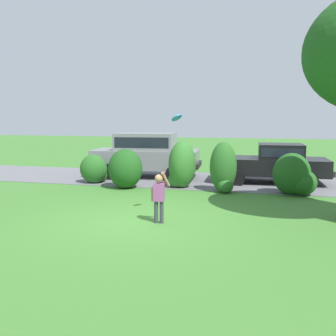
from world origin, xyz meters
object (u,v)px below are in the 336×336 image
object	(u,v)px
parked_sedan	(274,162)
frisbee	(177,118)
child_thrower	(159,194)
parked_suv	(146,153)

from	to	relation	value
parked_sedan	frisbee	xyz separation A→B (m)	(-2.55, -6.03, 1.73)
child_thrower	frisbee	world-z (taller)	frisbee
parked_sedan	child_thrower	distance (m)	7.22
parked_suv	frisbee	world-z (taller)	frisbee
child_thrower	frisbee	distance (m)	1.98
parked_suv	child_thrower	bearing A→B (deg)	-69.70
parked_sedan	parked_suv	bearing A→B (deg)	178.44
parked_sedan	child_thrower	xyz separation A→B (m)	(-2.85, -6.64, -0.13)
parked_suv	parked_sedan	bearing A→B (deg)	-1.56
child_thrower	frisbee	xyz separation A→B (m)	(0.30, 0.60, 1.86)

